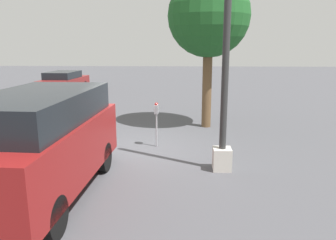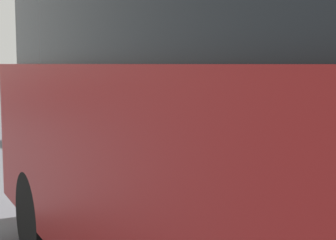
{
  "view_description": "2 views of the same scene",
  "coord_description": "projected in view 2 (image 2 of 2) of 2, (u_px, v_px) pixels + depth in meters",
  "views": [
    {
      "loc": [
        9.2,
        1.27,
        2.98
      ],
      "look_at": [
        -0.45,
        0.86,
        0.78
      ],
      "focal_mm": 35.0,
      "sensor_mm": 36.0,
      "label": 1
    },
    {
      "loc": [
        5.48,
        -3.46,
        1.51
      ],
      "look_at": [
        -0.71,
        0.14,
        0.73
      ],
      "focal_mm": 55.0,
      "sensor_mm": 36.0,
      "label": 2
    }
  ],
  "objects": [
    {
      "name": "parked_van",
      "position": [
        248.0,
        127.0,
        3.01
      ],
      "size": [
        4.7,
        2.21,
        2.1
      ],
      "rotation": [
        0.0,
        0.0,
        -0.04
      ],
      "color": "maroon",
      "rests_on": "ground"
    },
    {
      "name": "ground_plane",
      "position": [
        187.0,
        182.0,
        6.6
      ],
      "size": [
        80.0,
        80.0,
        0.0
      ],
      "primitive_type": "plane",
      "color": "#4C4C51"
    },
    {
      "name": "parking_meter_near",
      "position": [
        209.0,
        102.0,
        6.99
      ],
      "size": [
        0.21,
        0.12,
        1.35
      ],
      "rotation": [
        0.0,
        0.0,
        -0.06
      ],
      "color": "#9E9EA3",
      "rests_on": "ground"
    }
  ]
}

